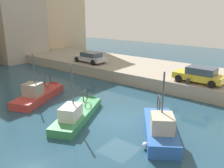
% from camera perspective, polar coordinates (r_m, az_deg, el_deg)
% --- Properties ---
extents(water_surface, '(80.00, 80.00, 0.00)m').
position_cam_1_polar(water_surface, '(17.12, 1.75, -8.39)').
color(water_surface, navy).
rests_on(water_surface, ground).
extents(quay_wall, '(9.00, 56.00, 1.20)m').
position_cam_1_polar(quay_wall, '(26.52, 16.74, 1.55)').
color(quay_wall, '#9E9384').
rests_on(quay_wall, ground).
extents(fishing_boat_green, '(6.81, 4.19, 4.74)m').
position_cam_1_polar(fishing_boat_green, '(17.57, -7.82, -7.37)').
color(fishing_boat_green, '#388951').
rests_on(fishing_boat_green, ground).
extents(fishing_boat_red, '(6.61, 4.07, 4.94)m').
position_cam_1_polar(fishing_boat_red, '(21.94, -16.62, -2.86)').
color(fishing_boat_red, '#BC3833').
rests_on(fishing_boat_red, ground).
extents(fishing_boat_blue, '(5.84, 4.62, 4.94)m').
position_cam_1_polar(fishing_boat_blue, '(15.43, 11.26, -11.06)').
color(fishing_boat_blue, '#2D60B7').
rests_on(fishing_boat_blue, ground).
extents(parked_car_silver, '(2.23, 4.44, 1.30)m').
position_cam_1_polar(parked_car_silver, '(30.00, -5.22, 6.43)').
color(parked_car_silver, '#B7B7BC').
rests_on(parked_car_silver, quay_wall).
extents(parked_car_yellow, '(2.13, 4.34, 1.44)m').
position_cam_1_polar(parked_car_yellow, '(22.62, 20.25, 2.10)').
color(parked_car_yellow, gold).
rests_on(parked_car_yellow, quay_wall).
extents(mooring_bollard_mid, '(0.28, 0.28, 0.55)m').
position_cam_1_polar(mooring_bollard_mid, '(21.87, 17.67, 0.63)').
color(mooring_bollard_mid, '#2D2D33').
rests_on(mooring_bollard_mid, quay_wall).
extents(waterfront_building_east_mid, '(7.49, 7.65, 16.89)m').
position_cam_1_polar(waterfront_building_east_mid, '(40.58, -23.01, 17.31)').
color(waterfront_building_east_mid, '#B2A899').
rests_on(waterfront_building_east_mid, ground).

